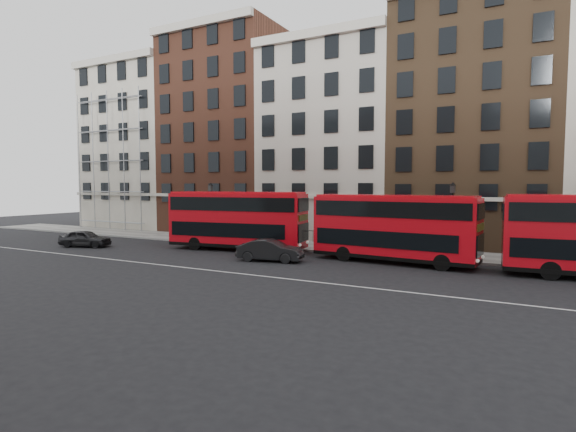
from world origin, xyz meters
The scene contains 12 objects.
ground centered at (0.00, 0.00, 0.00)m, with size 120.00×120.00×0.00m, color black.
pavement centered at (0.00, 10.50, 0.07)m, with size 80.00×5.00×0.15m, color slate.
kerb centered at (0.00, 8.00, 0.08)m, with size 80.00×0.30×0.16m, color gray.
road_centre_line centered at (0.00, -2.00, 0.01)m, with size 70.00×0.12×0.01m, color white.
building_terrace centered at (-0.31, 17.88, 10.24)m, with size 64.00×11.95×22.00m.
bus_b centered at (-3.67, 5.92, 2.54)m, with size 11.50×4.16×4.73m.
bus_c centered at (9.02, 5.93, 2.47)m, with size 11.13×3.54×4.60m.
car_rear centered at (-16.19, 1.48, 0.73)m, with size 1.71×4.26×1.45m, color #232326.
car_front centered at (1.35, 2.65, 0.76)m, with size 1.60×4.58×1.51m, color black.
lamp_post_left centered at (-8.77, 9.15, 3.08)m, with size 0.44×0.44×5.33m.
lamp_post_right centered at (12.37, 9.04, 3.08)m, with size 0.44×0.44×5.33m.
iron_railings centered at (0.00, 12.70, 0.65)m, with size 6.60×0.06×1.00m, color black, non-canonical shape.
Camera 1 is at (16.83, -24.03, 5.30)m, focal length 28.00 mm.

